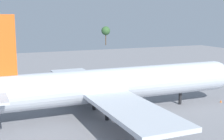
{
  "coord_description": "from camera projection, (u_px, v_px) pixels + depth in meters",
  "views": [
    {
      "loc": [
        -24.07,
        -56.48,
        19.55
      ],
      "look_at": [
        0.0,
        0.0,
        8.95
      ],
      "focal_mm": 50.01,
      "sensor_mm": 36.0,
      "label": 1
    }
  ],
  "objects": [
    {
      "name": "cargo_airplane",
      "position": [
        112.0,
        85.0,
        62.81
      ],
      "size": [
        58.14,
        51.21,
        19.9
      ],
      "color": "silver",
      "rests_on": "ground_plane"
    },
    {
      "name": "safety_cone_nose",
      "position": [
        221.0,
        101.0,
        71.61
      ],
      "size": [
        0.43,
        0.43,
        0.61
      ],
      "primitive_type": "cone",
      "color": "orange",
      "rests_on": "ground_plane"
    },
    {
      "name": "tree_line_backdrop",
      "position": [
        3.0,
        32.0,
        185.46
      ],
      "size": [
        87.65,
        7.36,
        16.38
      ],
      "color": "#51381E",
      "rests_on": "ground_plane"
    },
    {
      "name": "cargo_loader",
      "position": [
        52.0,
        81.0,
        90.52
      ],
      "size": [
        4.99,
        4.22,
        1.99
      ],
      "color": "white",
      "rests_on": "ground_plane"
    },
    {
      "name": "ground_plane",
      "position": [
        112.0,
        113.0,
        63.83
      ],
      "size": [
        232.56,
        232.56,
        0.0
      ],
      "primitive_type": "plane",
      "color": "gray"
    },
    {
      "name": "catering_truck",
      "position": [
        16.0,
        81.0,
        89.52
      ],
      "size": [
        3.82,
        4.2,
        2.29
      ],
      "color": "#B21E19",
      "rests_on": "ground_plane"
    }
  ]
}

